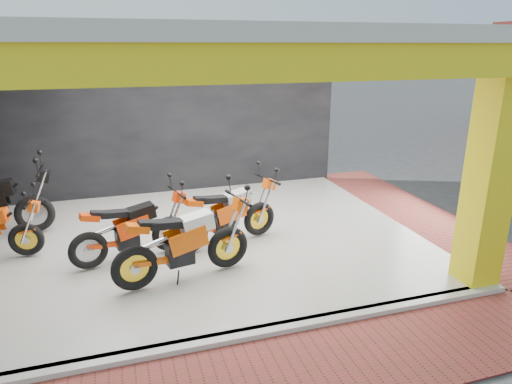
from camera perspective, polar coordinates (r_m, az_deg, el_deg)
The scene contains 15 objects.
ground at distance 6.76m, azimuth -4.43°, elevation -13.12°, with size 80.00×80.00×0.00m, color #2D2D30.
showroom_floor at distance 8.48m, azimuth -7.53°, elevation -6.08°, with size 8.00×6.00×0.10m, color silver.
showroom_ceiling at distance 7.76m, azimuth -8.64°, elevation 18.63°, with size 8.40×6.40×0.20m, color beige.
back_wall at distance 10.97m, azimuth -10.79°, elevation 8.54°, with size 8.20×0.20×3.50m, color black.
corner_column at distance 7.21m, azimuth 27.22°, elevation 2.04°, with size 0.50×0.50×3.50m, color yellow.
header_beam_front at distance 4.82m, azimuth -2.59°, elevation 15.80°, with size 8.40×0.30×0.40m, color yellow.
header_beam_right at distance 9.28m, azimuth 17.70°, elevation 16.02°, with size 0.30×6.40×0.40m, color yellow.
floor_kerb at distance 5.90m, azimuth -2.08°, elevation -17.61°, with size 8.00×0.20×0.10m, color silver.
paver_front at distance 5.33m, azimuth 0.34°, elevation -22.59°, with size 9.00×1.40×0.03m, color #963331.
paver_right at distance 10.35m, azimuth 19.65°, elevation -2.72°, with size 1.40×7.00×0.03m, color #963331.
moto_hero at distance 7.07m, azimuth -3.60°, elevation -4.49°, with size 2.25×0.83×1.38m, color #E55409, non-canonical shape.
moto_row_a at distance 8.26m, azimuth 0.40°, elevation -1.39°, with size 2.11×0.78×1.29m, color #EC4F09, non-canonical shape.
moto_row_b at distance 7.80m, azimuth -10.90°, elevation -3.10°, with size 2.04×0.76×1.25m, color #ED390A, non-canonical shape.
moto_row_c at distance 8.39m, azimuth -27.03°, elevation -3.60°, with size 1.90×0.70×1.16m, color #E24A09, non-canonical shape.
moto_row_d at distance 9.34m, azimuth -26.20°, elevation -0.49°, with size 2.37×0.88×1.45m, color black, non-canonical shape.
Camera 1 is at (-1.24, -5.66, 3.48)m, focal length 32.00 mm.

